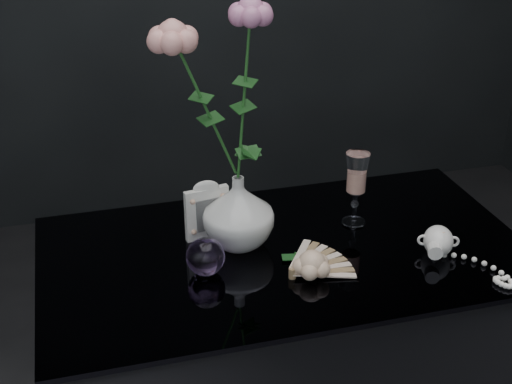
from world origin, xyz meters
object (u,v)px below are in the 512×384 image
object	(u,v)px
pearl_jar	(438,240)
vase	(238,212)
paperweight	(205,257)
wine_glass	(356,189)
picture_frame	(207,209)
loose_rose	(312,264)

from	to	relation	value
pearl_jar	vase	bearing A→B (deg)	-178.88
vase	paperweight	distance (m)	0.14
wine_glass	pearl_jar	world-z (taller)	wine_glass
wine_glass	picture_frame	size ratio (longest dim) A/B	1.26
picture_frame	paperweight	xyz separation A→B (m)	(-0.03, -0.14, -0.03)
vase	pearl_jar	xyz separation A→B (m)	(0.40, -0.15, -0.05)
wine_glass	picture_frame	distance (m)	0.34
vase	wine_glass	size ratio (longest dim) A/B	0.92
vase	wine_glass	distance (m)	0.28
vase	wine_glass	world-z (taller)	wine_glass
paperweight	vase	bearing A→B (deg)	45.53
wine_glass	picture_frame	bearing A→B (deg)	175.43
paperweight	loose_rose	world-z (taller)	paperweight
wine_glass	paperweight	size ratio (longest dim) A/B	2.20
wine_glass	paperweight	world-z (taller)	wine_glass
loose_rose	pearl_jar	distance (m)	0.29
paperweight	pearl_jar	bearing A→B (deg)	-6.15
wine_glass	pearl_jar	xyz separation A→B (m)	(0.12, -0.17, -0.06)
wine_glass	loose_rose	size ratio (longest dim) A/B	1.02
wine_glass	pearl_jar	bearing A→B (deg)	-54.21
wine_glass	pearl_jar	size ratio (longest dim) A/B	0.77
picture_frame	loose_rose	xyz separation A→B (m)	(0.17, -0.21, -0.04)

